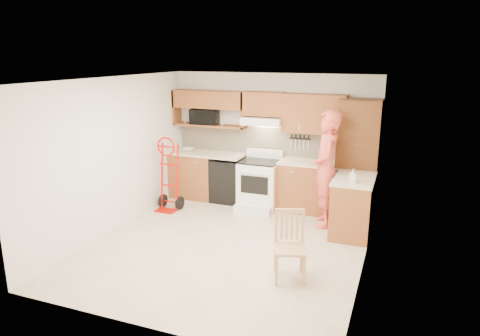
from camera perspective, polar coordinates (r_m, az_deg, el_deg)
The scene contains 28 objects.
floor at distance 6.83m, azimuth -1.52°, elevation -10.05°, with size 4.00×4.50×0.02m, color beige.
ceiling at distance 6.22m, azimuth -1.68°, elevation 11.56°, with size 4.00×4.50×0.02m, color white.
wall_back at distance 8.49m, azimuth 4.27°, elevation 3.80°, with size 4.00×0.02×2.50m, color silver.
wall_front at distance 4.50m, azimuth -12.75°, elevation -6.49°, with size 4.00×0.02×2.50m, color silver.
wall_left at distance 7.40m, azimuth -16.14°, elevation 1.62°, with size 0.02×4.50×2.50m, color silver.
wall_right at distance 5.96m, azimuth 16.56°, elevation -1.50°, with size 0.02×4.50×2.50m, color silver.
backsplash at distance 8.48m, azimuth 4.21°, elevation 3.44°, with size 3.92×0.03×0.55m, color beige.
lower_cab_left at distance 8.96m, azimuth -5.95°, elevation -0.92°, with size 0.90×0.60×0.90m, color brown.
dishwasher at distance 8.66m, azimuth -1.51°, elevation -1.56°, with size 0.60×0.60×0.85m, color black.
lower_cab_right at distance 8.19m, azimuth 9.10°, elevation -2.52°, with size 1.14×0.60×0.90m, color brown.
countertop_left at distance 8.71m, azimuth -4.27°, elevation 1.86°, with size 1.50×0.63×0.04m, color beige.
countertop_right at distance 8.07m, azimuth 9.23°, elevation 0.67°, with size 1.14×0.63×0.04m, color beige.
cab_return_right at distance 7.32m, azimuth 14.46°, elevation -4.93°, with size 0.60×1.00×0.90m, color brown.
countertop_return at distance 7.18m, azimuth 14.69°, elevation -1.39°, with size 0.63×1.00×0.04m, color beige.
pantry_tall at distance 7.92m, azimuth 15.07°, elevation 1.05°, with size 0.70×0.60×2.10m, color brown.
upper_cab_left at distance 8.66m, azimuth -4.02°, elevation 8.90°, with size 1.50×0.33×0.34m, color brown.
upper_shelf_mw at distance 8.73m, azimuth -3.96°, elevation 5.57°, with size 1.50×0.33×0.04m, color brown.
upper_cab_center at distance 8.26m, azimuth 3.20°, elevation 8.35°, with size 0.76×0.33×0.44m, color brown.
upper_cab_right at distance 8.04m, azimuth 9.69°, elevation 6.99°, with size 1.14×0.33×0.70m, color brown.
range_hood at distance 8.23m, azimuth 3.03°, elevation 6.16°, with size 0.76×0.46×0.14m, color white.
knife_strip at distance 8.30m, azimuth 7.79°, elevation 3.38°, with size 0.40×0.05×0.29m, color black, non-canonical shape.
microwave at distance 8.75m, azimuth -4.61°, elevation 6.71°, with size 0.55×0.37×0.30m, color black.
range at distance 8.21m, azimuth 2.45°, elevation -1.69°, with size 0.73×0.96×1.07m, color white, non-canonical shape.
person at distance 7.41m, azimuth 11.13°, elevation -0.15°, with size 0.72×0.47×1.97m, color #DC503F.
hand_truck at distance 8.19m, azimuth -9.45°, elevation -1.25°, with size 0.49×0.45×1.25m, color #C40C06, non-canonical shape.
dining_chair at distance 5.74m, azimuth 6.52°, elevation -10.14°, with size 0.40×0.44×0.90m, color #E5AF80, non-canonical shape.
soap_bottle at distance 6.88m, azimuth 14.49°, elevation -0.98°, with size 0.10×0.10×0.21m, color white.
bowl at distance 8.89m, azimuth -6.80°, elevation 2.39°, with size 0.24×0.24×0.06m, color white.
Camera 1 is at (2.39, -5.73, 2.85)m, focal length 32.77 mm.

